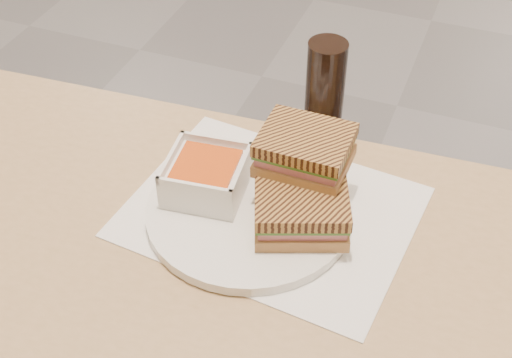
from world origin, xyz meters
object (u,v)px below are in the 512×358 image
(main_table, at_px, (216,340))
(plate, at_px, (249,212))
(panini_lower, at_px, (301,210))
(cola_glass, at_px, (326,81))
(soup_bowl, at_px, (206,177))

(main_table, distance_m, plate, 0.18)
(main_table, height_order, panini_lower, panini_lower)
(panini_lower, bearing_deg, plate, 175.95)
(main_table, relative_size, panini_lower, 8.17)
(plate, xyz_separation_m, panini_lower, (0.08, -0.01, 0.04))
(panini_lower, relative_size, cola_glass, 1.12)
(plate, relative_size, panini_lower, 1.90)
(plate, bearing_deg, main_table, -88.33)
(main_table, bearing_deg, panini_lower, 60.62)
(plate, height_order, panini_lower, panini_lower)
(plate, distance_m, panini_lower, 0.08)
(plate, relative_size, soup_bowl, 2.44)
(plate, height_order, cola_glass, cola_glass)
(main_table, relative_size, plate, 4.30)
(plate, height_order, soup_bowl, soup_bowl)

